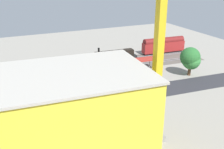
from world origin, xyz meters
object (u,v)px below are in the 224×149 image
passenger_coach (163,45)px  locomotive (116,55)px  parked_car_0 (144,94)px  box_truck_0 (44,118)px  street_tree_0 (190,57)px  construction_building (32,128)px  street_tree_1 (191,60)px  parked_car_1 (121,99)px  freight_coach_far (3,73)px  street_tree_2 (101,75)px  parked_car_2 (98,104)px  parked_car_3 (71,109)px  parked_car_4 (47,114)px  parked_car_5 (15,122)px  tower_crane (161,18)px  platform_canopy_near (80,67)px  traffic_light (32,88)px

passenger_coach → locomotive: bearing=-0.0°
parked_car_0 → box_truck_0: 27.33m
street_tree_0 → box_truck_0: bearing=12.7°
construction_building → street_tree_1: size_ratio=4.77×
parked_car_1 → freight_coach_far: bearing=-43.9°
construction_building → street_tree_2: construction_building is taller
construction_building → parked_car_0: bearing=-147.8°
parked_car_2 → parked_car_3: (6.90, 0.02, 0.03)m
freight_coach_far → parked_car_4: 26.34m
street_tree_0 → parked_car_5: bearing=8.7°
passenger_coach → tower_crane: 62.54m
parked_car_5 → box_truck_0: (-5.86, 2.57, 0.98)m
platform_canopy_near → tower_crane: tower_crane is taller
parked_car_0 → street_tree_2: size_ratio=0.66×
platform_canopy_near → street_tree_0: size_ratio=5.76×
tower_crane → street_tree_2: tower_crane is taller
platform_canopy_near → parked_car_1: 20.17m
street_tree_2 → traffic_light: size_ratio=0.95×
parked_car_3 → tower_crane: 31.02m
parked_car_3 → parked_car_0: bearing=179.8°
locomotive → street_tree_2: size_ratio=2.52×
parked_car_0 → parked_car_4: (25.94, -0.18, -0.04)m
construction_building → box_truck_0: size_ratio=4.25×
construction_building → traffic_light: bearing=-94.3°
street_tree_2 → parked_car_5: bearing=21.1°
parked_car_3 → parked_car_5: 12.87m
parked_car_4 → street_tree_0: bearing=-170.7°
street_tree_1 → street_tree_2: 30.26m
parked_car_0 → street_tree_0: street_tree_0 is taller
tower_crane → street_tree_0: size_ratio=4.38×
freight_coach_far → street_tree_1: 57.59m
locomotive → parked_car_0: (6.63, 32.10, -1.04)m
parked_car_1 → parked_car_2: parked_car_1 is taller
tower_crane → street_tree_1: tower_crane is taller
construction_building → tower_crane: (-24.21, -1.04, 15.74)m
freight_coach_far → parked_car_4: bearing=106.6°
passenger_coach → freight_coach_far: passenger_coach is taller
locomotive → parked_car_2: (19.87, 32.01, -1.14)m
parked_car_4 → box_truck_0: size_ratio=0.47×
passenger_coach → tower_crane: size_ratio=0.45×
parked_car_5 → street_tree_0: bearing=-171.3°
parked_car_1 → street_tree_0: 29.67m
parked_car_3 → street_tree_2: street_tree_2 is taller
parked_car_1 → traffic_light: 22.26m
parked_car_3 → parked_car_4: parked_car_4 is taller
platform_canopy_near → street_tree_1: (-32.71, 11.87, 1.31)m
locomotive → freight_coach_far: bearing=9.6°
parked_car_3 → street_tree_1: street_tree_1 is taller
construction_building → street_tree_1: (-52.50, -24.19, -3.17)m
parked_car_3 → locomotive: bearing=-129.9°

